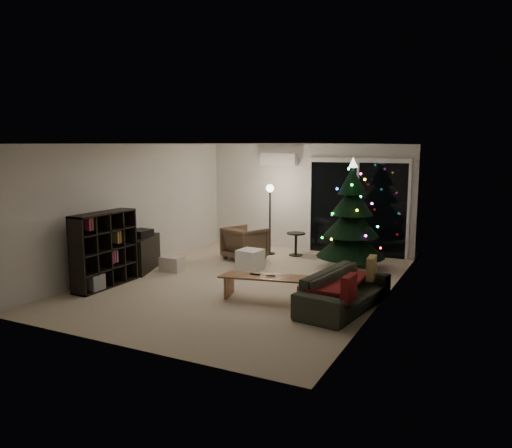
% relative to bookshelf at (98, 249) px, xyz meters
% --- Properties ---
extents(room, '(6.50, 7.51, 2.60)m').
position_rel_bookshelf_xyz_m(room, '(2.71, 2.78, 0.35)').
color(room, beige).
rests_on(room, ground).
extents(bookshelf, '(0.86, 1.35, 1.33)m').
position_rel_bookshelf_xyz_m(bookshelf, '(0.00, 0.00, 0.00)').
color(bookshelf, black).
rests_on(bookshelf, floor).
extents(media_cabinet, '(0.74, 1.17, 0.68)m').
position_rel_bookshelf_xyz_m(media_cabinet, '(0.00, 1.18, -0.32)').
color(media_cabinet, black).
rests_on(media_cabinet, floor).
extents(stereo, '(0.35, 0.41, 0.15)m').
position_rel_bookshelf_xyz_m(stereo, '(0.00, 1.18, 0.09)').
color(stereo, black).
rests_on(stereo, media_cabinet).
extents(armchair, '(1.00, 1.02, 0.73)m').
position_rel_bookshelf_xyz_m(armchair, '(1.40, 2.97, -0.30)').
color(armchair, brown).
rests_on(armchair, floor).
extents(ottoman, '(0.48, 0.48, 0.40)m').
position_rel_bookshelf_xyz_m(ottoman, '(1.90, 2.24, -0.46)').
color(ottoman, silver).
rests_on(ottoman, floor).
extents(cardboard_box_a, '(0.44, 0.35, 0.30)m').
position_rel_bookshelf_xyz_m(cardboard_box_a, '(0.58, 1.40, -0.52)').
color(cardboard_box_a, beige).
rests_on(cardboard_box_a, floor).
extents(cardboard_box_b, '(0.41, 0.34, 0.25)m').
position_rel_bookshelf_xyz_m(cardboard_box_b, '(1.79, 2.52, -0.54)').
color(cardboard_box_b, beige).
rests_on(cardboard_box_b, floor).
extents(side_table, '(0.55, 0.55, 0.52)m').
position_rel_bookshelf_xyz_m(side_table, '(2.25, 3.83, -0.40)').
color(side_table, black).
rests_on(side_table, floor).
extents(floor_lamp, '(0.25, 0.25, 1.54)m').
position_rel_bookshelf_xyz_m(floor_lamp, '(1.65, 3.72, 0.11)').
color(floor_lamp, black).
rests_on(floor_lamp, floor).
extents(sofa, '(1.05, 2.04, 0.57)m').
position_rel_bookshelf_xyz_m(sofa, '(4.30, 0.72, -0.38)').
color(sofa, black).
rests_on(sofa, floor).
extents(sofa_throw, '(0.61, 1.40, 0.05)m').
position_rel_bookshelf_xyz_m(sofa_throw, '(4.20, 0.72, -0.25)').
color(sofa_throw, '#571519').
rests_on(sofa_throw, sofa).
extents(cushion_a, '(0.14, 0.38, 0.37)m').
position_rel_bookshelf_xyz_m(cushion_a, '(4.55, 1.37, -0.15)').
color(cushion_a, olive).
rests_on(cushion_a, sofa).
extents(cushion_b, '(0.14, 0.38, 0.37)m').
position_rel_bookshelf_xyz_m(cushion_b, '(4.55, 0.07, -0.15)').
color(cushion_b, '#571519').
rests_on(cushion_b, sofa).
extents(coffee_table, '(1.39, 0.74, 0.42)m').
position_rel_bookshelf_xyz_m(coffee_table, '(3.04, 0.47, -0.45)').
color(coffee_table, brown).
rests_on(coffee_table, floor).
extents(remote_a, '(0.17, 0.05, 0.02)m').
position_rel_bookshelf_xyz_m(remote_a, '(2.89, 0.47, -0.23)').
color(remote_a, black).
rests_on(remote_a, coffee_table).
extents(remote_b, '(0.16, 0.09, 0.02)m').
position_rel_bookshelf_xyz_m(remote_b, '(3.14, 0.52, -0.23)').
color(remote_b, slate).
rests_on(remote_b, coffee_table).
extents(christmas_tree, '(1.66, 1.66, 2.23)m').
position_rel_bookshelf_xyz_m(christmas_tree, '(3.69, 3.20, 0.45)').
color(christmas_tree, black).
rests_on(christmas_tree, floor).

